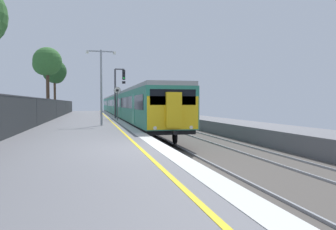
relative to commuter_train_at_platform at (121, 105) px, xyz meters
The scene contains 7 objects.
ground 34.37m from the commuter_train_at_platform, 89.09° to the right, with size 17.40×110.00×1.21m.
commuter_train_at_platform is the anchor object (origin of this frame).
signal_gantry 13.35m from the commuter_train_at_platform, 96.39° to the right, with size 1.10×0.24×4.96m.
speed_limit_sign 17.16m from the commuter_train_at_platform, 96.18° to the right, with size 0.59×0.08×2.94m.
platform_lamp_mid 23.05m from the commuter_train_at_platform, 98.44° to the right, with size 2.00×0.20×5.14m.
background_tree_left 10.34m from the commuter_train_at_platform, 166.78° to the left, with size 3.31×3.31×7.66m.
background_tree_right 12.10m from the commuter_train_at_platform, 144.65° to the right, with size 3.22×3.22×7.93m.
Camera 1 is at (-1.90, -10.27, 1.50)m, focal length 33.48 mm.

